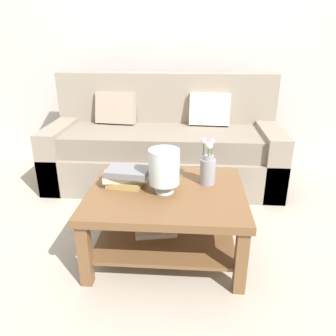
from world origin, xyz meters
The scene contains 7 objects.
ground_plane centered at (0.00, 0.00, 0.00)m, with size 10.00×10.00×0.00m, color #ADA393.
back_wall centered at (0.00, 1.65, 1.35)m, with size 6.40×0.12×2.70m, color #BCB7B2.
couch centered at (-0.04, 0.82, 0.36)m, with size 2.26×0.90×1.06m.
coffee_table centered at (0.08, -0.43, 0.34)m, with size 1.03×0.84×0.47m.
book_stack_main centered at (-0.20, -0.36, 0.54)m, with size 0.33×0.23×0.12m.
glass_hurricane_vase centered at (0.07, -0.44, 0.64)m, with size 0.20×0.20×0.29m.
flower_pitcher centered at (0.35, -0.29, 0.60)m, with size 0.11×0.11×0.32m.
Camera 1 is at (0.23, -2.38, 1.43)m, focal length 35.45 mm.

